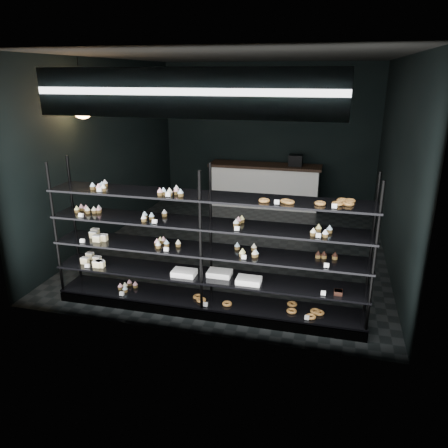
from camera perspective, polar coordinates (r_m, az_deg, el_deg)
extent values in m
cube|color=black|center=(7.99, 2.18, -2.50)|extent=(5.00, 6.00, 0.01)
cube|color=black|center=(7.44, 2.50, 21.01)|extent=(5.00, 6.00, 0.01)
cube|color=black|center=(10.48, 5.85, 11.60)|extent=(5.00, 0.01, 3.20)
cube|color=black|center=(4.74, -5.33, 2.58)|extent=(5.00, 0.01, 3.20)
cube|color=black|center=(8.43, -14.75, 9.29)|extent=(0.01, 6.00, 3.20)
cube|color=black|center=(7.46, 21.63, 7.38)|extent=(0.01, 6.00, 3.20)
cube|color=black|center=(5.80, -2.26, -10.68)|extent=(4.00, 0.50, 0.12)
cylinder|color=black|center=(6.07, -21.14, -1.05)|extent=(0.04, 0.04, 1.85)
cylinder|color=black|center=(6.41, -18.93, 0.24)|extent=(0.04, 0.04, 1.85)
cylinder|color=black|center=(5.21, -3.07, -2.98)|extent=(0.04, 0.04, 1.85)
cylinder|color=black|center=(5.60, -1.74, -1.35)|extent=(0.04, 0.04, 1.85)
cylinder|color=black|center=(5.02, 19.00, -4.90)|extent=(0.04, 0.04, 1.85)
cylinder|color=black|center=(5.43, 18.70, -3.07)|extent=(0.04, 0.04, 1.85)
cube|color=black|center=(5.76, -2.27, -9.91)|extent=(4.00, 0.50, 0.03)
cube|color=black|center=(5.60, -2.31, -6.77)|extent=(4.00, 0.50, 0.02)
cube|color=black|center=(5.45, -2.36, -3.46)|extent=(4.00, 0.50, 0.02)
cube|color=black|center=(5.33, -2.41, 0.02)|extent=(4.00, 0.50, 0.02)
cube|color=black|center=(5.23, -2.47, 3.65)|extent=(4.00, 0.50, 0.02)
cube|color=white|center=(5.57, -15.91, 4.29)|extent=(0.06, 0.04, 0.06)
cube|color=white|center=(5.17, -6.95, 3.79)|extent=(0.06, 0.04, 0.06)
cube|color=white|center=(4.87, 6.67, 2.85)|extent=(0.05, 0.04, 0.06)
cube|color=white|center=(4.84, 14.44, 2.24)|extent=(0.06, 0.04, 0.06)
cube|color=white|center=(5.81, -18.10, 1.07)|extent=(0.06, 0.04, 0.06)
cube|color=white|center=(5.37, -9.42, 0.34)|extent=(0.05, 0.04, 0.06)
cube|color=white|center=(5.05, 1.68, -0.61)|extent=(0.05, 0.04, 0.06)
cube|color=white|center=(4.94, 12.37, -1.50)|extent=(0.06, 0.04, 0.06)
cube|color=white|center=(5.92, -17.75, -2.15)|extent=(0.06, 0.04, 0.06)
cube|color=white|center=(5.43, -7.67, -3.30)|extent=(0.06, 0.04, 0.06)
cube|color=white|center=(5.16, 2.84, -4.38)|extent=(0.05, 0.04, 0.06)
cube|color=white|center=(5.07, 13.52, -5.32)|extent=(0.06, 0.04, 0.06)
cube|color=white|center=(6.05, -17.42, -5.25)|extent=(0.06, 0.04, 0.06)
cube|color=white|center=(5.23, 13.19, -8.82)|extent=(0.06, 0.04, 0.06)
cube|color=white|center=(5.98, -13.30, -8.85)|extent=(0.06, 0.04, 0.06)
cube|color=white|center=(5.57, -2.16, -10.52)|extent=(0.05, 0.04, 0.06)
cube|color=white|center=(5.40, 10.32, -11.90)|extent=(0.06, 0.04, 0.06)
cube|color=#0C1F3E|center=(4.62, -5.43, 16.66)|extent=(3.20, 0.04, 0.45)
cube|color=white|center=(4.61, -5.52, 16.65)|extent=(3.30, 0.02, 0.50)
cylinder|color=black|center=(7.10, -18.40, 17.80)|extent=(0.01, 0.01, 0.57)
sphere|color=#FFA759|center=(7.12, -18.02, 14.23)|extent=(0.32, 0.32, 0.32)
cube|color=white|center=(10.20, 5.30, 4.89)|extent=(2.45, 0.60, 0.92)
cube|color=black|center=(10.09, 5.38, 7.59)|extent=(2.55, 0.65, 0.06)
cube|color=black|center=(9.98, 9.33, 8.20)|extent=(0.30, 0.30, 0.25)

